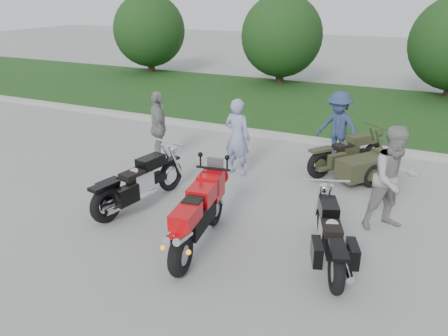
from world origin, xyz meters
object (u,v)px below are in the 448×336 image
at_px(sportbike_red, 198,214).
at_px(person_back, 159,128).
at_px(person_grey, 394,179).
at_px(person_denim, 338,127).
at_px(cruiser_sidecar, 356,162).
at_px(person_stripe, 237,137).
at_px(cruiser_right, 331,238).
at_px(cruiser_left, 137,185).

xyz_separation_m(sportbike_red, person_back, (-2.78, 3.15, 0.26)).
xyz_separation_m(person_grey, person_denim, (-1.57, 2.96, -0.06)).
height_order(cruiser_sidecar, person_stripe, person_stripe).
height_order(cruiser_sidecar, person_grey, person_grey).
xyz_separation_m(cruiser_right, cruiser_sidecar, (-0.20, 3.63, -0.04)).
distance_m(cruiser_left, person_grey, 4.81).
xyz_separation_m(person_stripe, person_denim, (1.94, 1.79, -0.01)).
bearing_deg(sportbike_red, person_grey, 29.22).
distance_m(sportbike_red, person_stripe, 3.35).
distance_m(cruiser_sidecar, person_denim, 1.24).
relative_size(person_stripe, person_grey, 0.94).
relative_size(cruiser_left, cruiser_sidecar, 1.16).
distance_m(cruiser_left, person_back, 2.53).
relative_size(cruiser_right, person_stripe, 1.21).
distance_m(person_denim, person_back, 4.44).
bearing_deg(person_denim, cruiser_sidecar, -33.66).
distance_m(person_stripe, person_grey, 3.69).
height_order(cruiser_left, person_grey, person_grey).
height_order(person_stripe, person_grey, person_grey).
height_order(sportbike_red, person_grey, person_grey).
bearing_deg(person_denim, cruiser_left, -104.54).
distance_m(cruiser_right, person_back, 5.54).
bearing_deg(person_grey, cruiser_sidecar, 76.73).
bearing_deg(person_denim, person_back, -133.10).
xyz_separation_m(sportbike_red, person_denim, (1.22, 5.06, 0.25)).
xyz_separation_m(cruiser_sidecar, person_back, (-4.65, -0.98, 0.49)).
xyz_separation_m(cruiser_left, cruiser_sidecar, (3.70, 3.28, -0.07)).
height_order(cruiser_sidecar, person_back, person_back).
relative_size(sportbike_red, cruiser_left, 0.95).
relative_size(sportbike_red, person_stripe, 1.27).
relative_size(person_grey, person_denim, 1.07).
xyz_separation_m(cruiser_left, person_stripe, (1.11, 2.42, 0.43)).
relative_size(cruiser_left, person_stripe, 1.34).
bearing_deg(person_grey, cruiser_left, 157.63).
bearing_deg(person_back, person_denim, -103.85).
height_order(sportbike_red, person_back, person_back).
bearing_deg(person_denim, sportbike_red, -82.24).
distance_m(person_grey, person_denim, 3.35).
relative_size(cruiser_sidecar, person_grey, 1.09).
height_order(person_grey, person_denim, person_grey).
height_order(sportbike_red, cruiser_sidecar, sportbike_red).
bearing_deg(cruiser_left, cruiser_right, 5.89).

